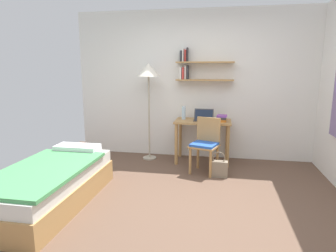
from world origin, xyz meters
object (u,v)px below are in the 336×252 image
Objects in this scene: desk at (203,129)px; water_bottle at (184,113)px; handbag at (218,168)px; standing_lamp at (149,75)px; bed at (50,185)px; desk_chair at (206,142)px; laptop at (204,118)px; book_stack at (222,118)px.

desk is 0.43m from water_bottle.
handbag is (0.63, -0.74, -0.71)m from water_bottle.
standing_lamp is 4.36× the size of handbag.
bed is 2.17× the size of desk_chair.
laptop reaches higher than book_stack.
desk_chair reaches higher than handbag.
desk_chair is at bearing 39.55° from bed.
standing_lamp is at bearing 178.71° from book_stack.
desk is (1.67, 1.95, 0.34)m from bed.
desk_chair is 2.20× the size of handbag.
handbag is (0.28, -0.68, -0.65)m from laptop.
water_bottle is at bearing 130.28° from handbag.
desk is 1.31m from standing_lamp.
book_stack is (0.23, 0.48, 0.31)m from desk_chair.
desk is 4.16× the size of water_bottle.
bed is 4.77× the size of handbag.
laptop is at bearing -9.39° from water_bottle.
laptop is at bearing 10.54° from desk.
bed is at bearing -123.54° from water_bottle.
desk_chair is 0.61m from book_stack.
desk is at bearing -0.19° from standing_lamp.
standing_lamp is at bearing 150.96° from handbag.
laptop reaches higher than desk.
laptop is 0.36m from water_bottle.
desk reaches higher than bed.
desk is 2.84× the size of laptop.
water_bottle reaches higher than book_stack.
water_bottle is 0.66m from book_stack.
water_bottle is 0.94× the size of book_stack.
book_stack is 0.62× the size of handbag.
laptop is 0.98m from handbag.
desk_chair is 0.59m from laptop.
water_bottle is (-0.34, 0.06, 0.26)m from desk.
standing_lamp reaches higher than desk.
book_stack is at bearing -4.63° from desk.
bed is 5.56× the size of laptop.
desk is at bearing -10.02° from water_bottle.
handbag is at bearing -40.21° from desk_chair.
water_bottle is at bearing 5.37° from standing_lamp.
standing_lamp reaches higher than desk_chair.
handbag is at bearing -29.04° from standing_lamp.
desk is at bearing 98.95° from desk_chair.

